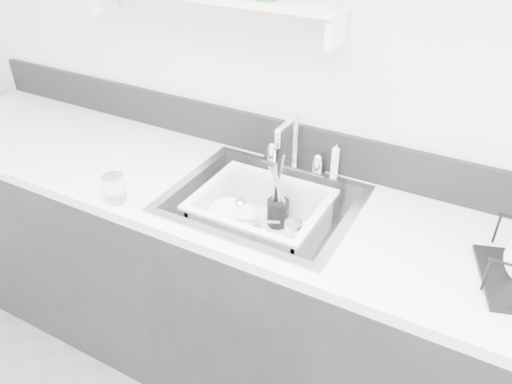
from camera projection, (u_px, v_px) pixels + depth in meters
The scene contains 13 objects.
room_shell at pixel (4, 31), 0.72m from camera, with size 3.50×3.00×2.60m.
counter_run at pixel (262, 296), 1.98m from camera, with size 3.20×0.62×0.92m.
backsplash at pixel (300, 144), 1.90m from camera, with size 3.20×0.02×0.16m, color black.
sink at pixel (263, 221), 1.77m from camera, with size 0.64×0.52×0.20m, color silver, non-canonical shape.
faucet at pixel (294, 154), 1.87m from camera, with size 0.26×0.18×0.23m.
side_sprayer at pixel (335, 161), 1.81m from camera, with size 0.03×0.03×0.14m, color silver.
wash_tub at pixel (261, 218), 1.77m from camera, with size 0.45×0.36×0.17m, color silver, non-canonical shape.
plate_stack at pixel (232, 226), 1.81m from camera, with size 0.23×0.22×0.09m.
utensil_cup at pixel (278, 210), 1.83m from camera, with size 0.08×0.08×0.27m.
ladle at pixel (244, 221), 1.82m from camera, with size 0.26×0.09×0.08m, color silver, non-canonical shape.
tumbler_in_tub at pixel (293, 233), 1.74m from camera, with size 0.06×0.06×0.09m, color white.
tumbler_counter at pixel (115, 189), 1.69m from camera, with size 0.07×0.07×0.10m, color white.
bowl_small at pixel (269, 247), 1.72m from camera, with size 0.12×0.12×0.04m, color white.
Camera 1 is at (0.67, -0.08, 1.88)m, focal length 35.00 mm.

